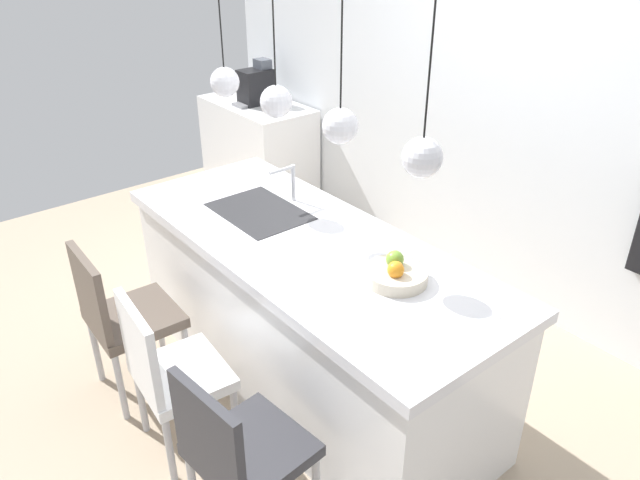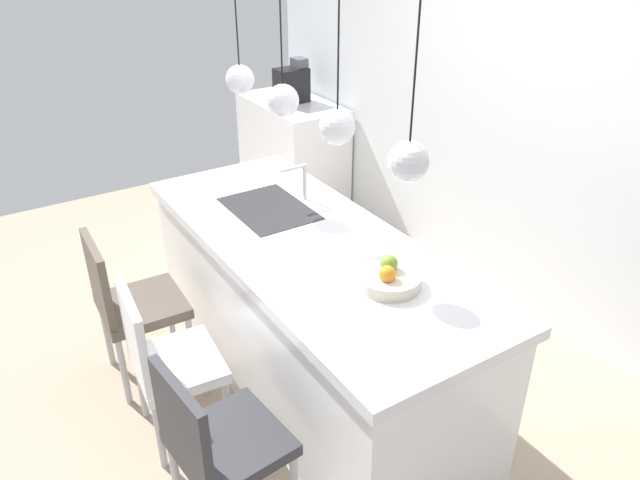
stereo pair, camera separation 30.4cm
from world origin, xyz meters
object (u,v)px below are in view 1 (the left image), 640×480
Objects in this scene: coffee_machine at (256,85)px; chair_near at (121,314)px; chair_far at (238,449)px; fruit_bowl at (396,273)px; chair_middle at (168,370)px.

coffee_machine is 0.41× the size of chair_near.
coffee_machine is 0.43× the size of chair_far.
fruit_bowl is 0.76× the size of coffee_machine.
coffee_machine is at bearing 138.23° from chair_middle.
coffee_machine is 3.20m from chair_middle.
chair_near is 1.04× the size of chair_middle.
chair_middle is at bearing -123.32° from fruit_bowl.
chair_near is at bearing -49.19° from coffee_machine.
chair_far is (0.03, -0.90, -0.48)m from fruit_bowl.
fruit_bowl is at bearing -22.17° from coffee_machine.
coffee_machine is at bearing 157.83° from fruit_bowl.
coffee_machine reaches higher than chair_near.
fruit_bowl is at bearing 56.68° from chair_middle.
coffee_machine is 2.82m from chair_near.
chair_middle is (2.35, -2.10, -0.54)m from coffee_machine.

